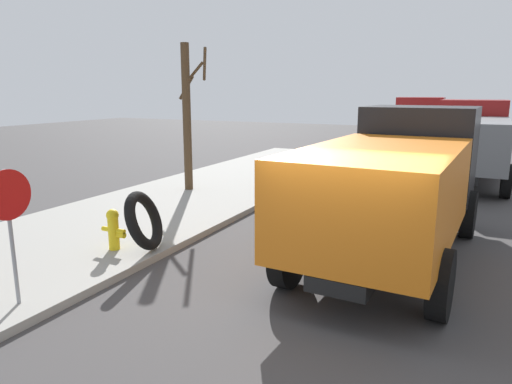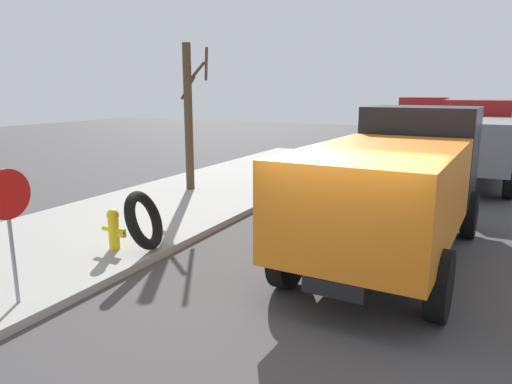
# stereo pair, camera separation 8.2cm
# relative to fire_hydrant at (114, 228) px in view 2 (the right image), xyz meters

# --- Properties ---
(ground_plane) EXTENTS (80.00, 80.00, 0.00)m
(ground_plane) POSITION_rel_fire_hydrant_xyz_m (-0.48, -4.97, -0.61)
(ground_plane) COLOR #423F3F
(sidewalk_curb) EXTENTS (36.00, 5.00, 0.15)m
(sidewalk_curb) POSITION_rel_fire_hydrant_xyz_m (-0.48, 1.53, -0.53)
(sidewalk_curb) COLOR #99968E
(sidewalk_curb) RESTS_ON ground
(fire_hydrant) EXTENTS (0.25, 0.57, 0.86)m
(fire_hydrant) POSITION_rel_fire_hydrant_xyz_m (0.00, 0.00, 0.00)
(fire_hydrant) COLOR yellow
(fire_hydrant) RESTS_ON sidewalk_curb
(loose_tire) EXTENTS (1.38, 0.96, 1.25)m
(loose_tire) POSITION_rel_fire_hydrant_xyz_m (0.26, -0.59, 0.17)
(loose_tire) COLOR black
(loose_tire) RESTS_ON sidewalk_curb
(stop_sign) EXTENTS (0.76, 0.08, 2.10)m
(stop_sign) POSITION_rel_fire_hydrant_xyz_m (-2.58, -0.45, 1.00)
(stop_sign) COLOR gray
(stop_sign) RESTS_ON sidewalk_curb
(dump_truck_orange) EXTENTS (7.12, 3.08, 3.00)m
(dump_truck_orange) POSITION_rel_fire_hydrant_xyz_m (2.57, -5.17, 1.00)
(dump_truck_orange) COLOR orange
(dump_truck_orange) RESTS_ON ground
(dump_truck_gray) EXTENTS (7.01, 2.83, 3.00)m
(dump_truck_gray) POSITION_rel_fire_hydrant_xyz_m (12.09, -6.23, 1.00)
(dump_truck_gray) COLOR slate
(dump_truck_gray) RESTS_ON ground
(dump_truck_red) EXTENTS (7.05, 2.91, 3.00)m
(dump_truck_red) POSITION_rel_fire_hydrant_xyz_m (23.83, -3.27, 1.00)
(dump_truck_red) COLOR red
(dump_truck_red) RESTS_ON ground
(bare_tree) EXTENTS (1.11, 1.26, 4.70)m
(bare_tree) POSITION_rel_fire_hydrant_xyz_m (5.78, 2.01, 2.01)
(bare_tree) COLOR #4C3823
(bare_tree) RESTS_ON sidewalk_curb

